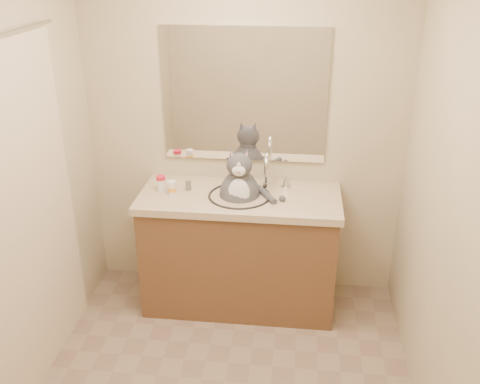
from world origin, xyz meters
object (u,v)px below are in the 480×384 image
(pill_bottle_orange, at_px, (172,188))
(grey_canister, at_px, (188,186))
(pill_bottle_redcap, at_px, (161,183))
(cat, at_px, (240,193))

(pill_bottle_orange, relative_size, grey_canister, 1.52)
(pill_bottle_redcap, relative_size, pill_bottle_orange, 1.11)
(pill_bottle_redcap, distance_m, pill_bottle_orange, 0.10)
(pill_bottle_orange, bearing_deg, cat, 5.23)
(cat, height_order, pill_bottle_orange, cat)
(pill_bottle_redcap, height_order, grey_canister, pill_bottle_redcap)
(cat, relative_size, pill_bottle_orange, 5.70)
(cat, xyz_separation_m, grey_canister, (-0.35, 0.04, 0.02))
(pill_bottle_redcap, xyz_separation_m, pill_bottle_orange, (0.08, -0.05, -0.01))
(pill_bottle_orange, xyz_separation_m, grey_canister, (0.09, 0.08, -0.01))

